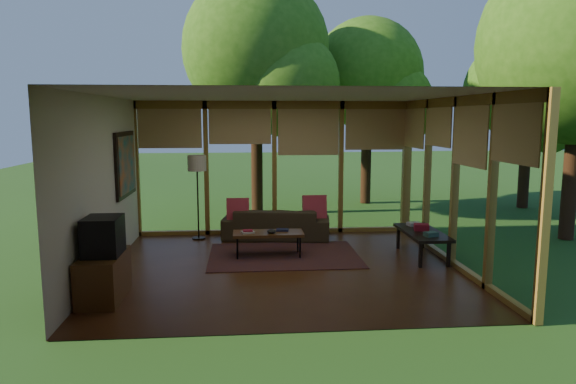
{
  "coord_description": "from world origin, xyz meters",
  "views": [
    {
      "loc": [
        -0.61,
        -7.89,
        2.37
      ],
      "look_at": [
        0.12,
        0.7,
        1.12
      ],
      "focal_mm": 32.0,
      "sensor_mm": 36.0,
      "label": 1
    }
  ],
  "objects": [
    {
      "name": "ceiling",
      "position": [
        0.0,
        0.0,
        2.7
      ],
      "size": [
        5.5,
        5.5,
        0.0
      ],
      "primitive_type": "plane",
      "rotation": [
        3.14,
        0.0,
        0.0
      ],
      "color": "white",
      "rests_on": "ground"
    },
    {
      "name": "media_cabinet",
      "position": [
        -2.47,
        -1.21,
        0.3
      ],
      "size": [
        0.5,
        1.0,
        0.6
      ],
      "primitive_type": "cube",
      "color": "brown",
      "rests_on": "floor"
    },
    {
      "name": "console_book_b",
      "position": [
        2.4,
        0.47,
        0.51
      ],
      "size": [
        0.28,
        0.23,
        0.11
      ],
      "primitive_type": "cube",
      "rotation": [
        0.0,
        0.0,
        -0.23
      ],
      "color": "maroon",
      "rests_on": "side_console"
    },
    {
      "name": "pillow_left",
      "position": [
        -0.75,
        1.95,
        0.6
      ],
      "size": [
        0.43,
        0.23,
        0.45
      ],
      "primitive_type": "cube",
      "rotation": [
        -0.21,
        0.0,
        0.0
      ],
      "color": "maroon",
      "rests_on": "sofa"
    },
    {
      "name": "floor_lamp",
      "position": [
        -1.52,
        2.09,
        1.41
      ],
      "size": [
        0.36,
        0.36,
        1.65
      ],
      "color": "black",
      "rests_on": "floor"
    },
    {
      "name": "side_console",
      "position": [
        2.4,
        0.42,
        0.41
      ],
      "size": [
        0.6,
        1.4,
        0.46
      ],
      "color": "black",
      "rests_on": "floor"
    },
    {
      "name": "pillow_right",
      "position": [
        0.75,
        1.95,
        0.61
      ],
      "size": [
        0.47,
        0.25,
        0.49
      ],
      "primitive_type": "cube",
      "rotation": [
        -0.21,
        0.0,
        0.0
      ],
      "color": "maroon",
      "rests_on": "sofa"
    },
    {
      "name": "exterior_lawn",
      "position": [
        8.0,
        8.0,
        -0.01
      ],
      "size": [
        40.0,
        40.0,
        0.0
      ],
      "primitive_type": "plane",
      "color": "#285620",
      "rests_on": "ground"
    },
    {
      "name": "ct_book_lower",
      "position": [
        -0.57,
        0.65,
        0.44
      ],
      "size": [
        0.25,
        0.21,
        0.03
      ],
      "primitive_type": "cube",
      "rotation": [
        0.0,
        0.0,
        0.27
      ],
      "color": "#B1A8A1",
      "rests_on": "coffee_table"
    },
    {
      "name": "tree_ne",
      "position": [
        2.77,
        6.18,
        3.54
      ],
      "size": [
        3.02,
        3.02,
        5.07
      ],
      "color": "#331D12",
      "rests_on": "ground"
    },
    {
      "name": "ct_book_side",
      "position": [
        0.03,
        0.78,
        0.44
      ],
      "size": [
        0.23,
        0.18,
        0.03
      ],
      "primitive_type": "cube",
      "rotation": [
        0.0,
        0.0,
        -0.13
      ],
      "color": "black",
      "rests_on": "coffee_table"
    },
    {
      "name": "wall_front",
      "position": [
        0.0,
        -2.5,
        1.35
      ],
      "size": [
        5.5,
        0.04,
        2.7
      ],
      "primitive_type": "cube",
      "color": "silver",
      "rests_on": "ground"
    },
    {
      "name": "ct_bowl",
      "position": [
        -0.17,
        0.6,
        0.46
      ],
      "size": [
        0.16,
        0.16,
        0.07
      ],
      "primitive_type": "ellipsoid",
      "color": "black",
      "rests_on": "coffee_table"
    },
    {
      "name": "rug",
      "position": [
        0.06,
        0.71,
        0.01
      ],
      "size": [
        2.57,
        1.82,
        0.01
      ],
      "primitive_type": "cube",
      "color": "maroon",
      "rests_on": "floor"
    },
    {
      "name": "console_book_c",
      "position": [
        2.4,
        0.87,
        0.48
      ],
      "size": [
        0.25,
        0.2,
        0.06
      ],
      "primitive_type": "cube",
      "rotation": [
        0.0,
        0.0,
        0.2
      ],
      "color": "#B1A8A1",
      "rests_on": "side_console"
    },
    {
      "name": "floor",
      "position": [
        0.0,
        0.0,
        0.0
      ],
      "size": [
        5.5,
        5.5,
        0.0
      ],
      "primitive_type": "plane",
      "color": "#572D16",
      "rests_on": "ground"
    },
    {
      "name": "wall_painting",
      "position": [
        -2.71,
        1.4,
        1.55
      ],
      "size": [
        0.06,
        1.35,
        1.15
      ],
      "color": "black",
      "rests_on": "wall_left"
    },
    {
      "name": "tree_far",
      "position": [
        6.43,
        4.99,
        3.02
      ],
      "size": [
        2.71,
        2.71,
        4.4
      ],
      "color": "#331D12",
      "rests_on": "ground"
    },
    {
      "name": "sofa",
      "position": [
        0.0,
        2.0,
        0.3
      ],
      "size": [
        2.17,
        1.1,
        0.61
      ],
      "primitive_type": "imported",
      "rotation": [
        0.0,
        0.0,
        3.0
      ],
      "color": "#3A2E1D",
      "rests_on": "floor"
    },
    {
      "name": "tree_nw",
      "position": [
        -0.3,
        4.79,
        3.98
      ],
      "size": [
        3.53,
        3.53,
        5.76
      ],
      "color": "#331D12",
      "rests_on": "ground"
    },
    {
      "name": "television",
      "position": [
        -2.45,
        -1.21,
        0.85
      ],
      "size": [
        0.45,
        0.55,
        0.5
      ],
      "primitive_type": "cube",
      "color": "black",
      "rests_on": "media_cabinet"
    },
    {
      "name": "coffee_table",
      "position": [
        -0.22,
        0.7,
        0.39
      ],
      "size": [
        1.2,
        0.5,
        0.43
      ],
      "color": "brown",
      "rests_on": "floor"
    },
    {
      "name": "window_wall_back",
      "position": [
        0.0,
        2.5,
        1.35
      ],
      "size": [
        5.5,
        0.12,
        2.7
      ],
      "primitive_type": "cube",
      "color": "olive",
      "rests_on": "ground"
    },
    {
      "name": "wall_left",
      "position": [
        -2.75,
        0.0,
        1.35
      ],
      "size": [
        0.04,
        5.0,
        2.7
      ],
      "primitive_type": "cube",
      "color": "silver",
      "rests_on": "ground"
    },
    {
      "name": "ct_book_upper",
      "position": [
        -0.57,
        0.65,
        0.47
      ],
      "size": [
        0.17,
        0.13,
        0.03
      ],
      "primitive_type": "cube",
      "rotation": [
        0.0,
        0.0,
        0.08
      ],
      "color": "maroon",
      "rests_on": "coffee_table"
    },
    {
      "name": "window_wall_right",
      "position": [
        2.75,
        0.0,
        1.35
      ],
      "size": [
        0.12,
        5.0,
        2.7
      ],
      "primitive_type": "cube",
      "color": "olive",
      "rests_on": "ground"
    },
    {
      "name": "console_book_a",
      "position": [
        2.4,
        0.02,
        0.49
      ],
      "size": [
        0.23,
        0.2,
        0.07
      ],
      "primitive_type": "cube",
      "rotation": [
        0.0,
        0.0,
        0.28
      ],
      "color": "#31564A",
      "rests_on": "side_console"
    }
  ]
}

